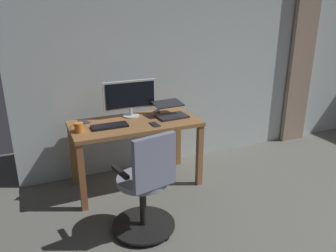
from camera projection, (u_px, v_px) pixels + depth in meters
The scene contains 11 objects.
back_room_partition at pixel (261, 47), 4.44m from camera, with size 6.26×0.10×2.72m, color silver.
curtain_right_panel at pixel (301, 63), 4.66m from camera, with size 0.38×0.06×2.26m, color gray.
desk at pixel (135, 131), 3.57m from camera, with size 1.34×0.64×0.73m.
office_chair at pixel (146, 188), 2.83m from camera, with size 0.56×0.56×0.95m.
computer_monitor at pixel (130, 96), 3.64m from camera, with size 0.59×0.18×0.40m.
computer_keyboard at pixel (110, 126), 3.37m from camera, with size 0.36×0.14×0.02m, color black.
laptop at pixel (170, 112), 3.69m from camera, with size 0.34×0.34×0.15m.
computer_mouse at pixel (157, 111), 3.85m from camera, with size 0.06×0.10×0.04m, color white.
cell_phone_by_monitor at pixel (84, 122), 3.53m from camera, with size 0.07×0.14×0.01m, color #333338.
cell_phone_face_up at pixel (155, 124), 3.44m from camera, with size 0.07×0.14×0.01m, color #232328.
mug_tea at pixel (79, 128), 3.23m from camera, with size 0.13×0.09×0.09m.
Camera 1 is at (2.93, 0.58, 1.89)m, focal length 36.18 mm.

